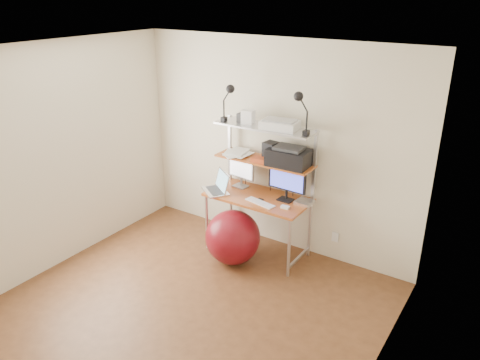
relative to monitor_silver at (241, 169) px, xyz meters
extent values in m
plane|color=brown|center=(0.32, -1.58, -0.96)|extent=(3.60, 3.60, 0.00)
plane|color=silver|center=(0.32, -1.58, 1.54)|extent=(3.60, 3.60, 0.00)
plane|color=beige|center=(0.32, 0.22, 0.29)|extent=(3.60, 0.00, 3.60)
plane|color=beige|center=(-1.48, -1.58, 0.29)|extent=(0.00, 3.60, 3.60)
plane|color=beige|center=(2.12, -1.58, 0.29)|extent=(0.00, 3.60, 3.60)
cube|color=#A75220|center=(0.32, -0.14, -0.24)|extent=(1.20, 0.60, 0.03)
cylinder|color=#BCBBC0|center=(-0.24, -0.40, -0.61)|extent=(0.04, 0.04, 0.71)
cylinder|color=#BCBBC0|center=(-0.24, 0.12, -0.61)|extent=(0.04, 0.04, 0.71)
cylinder|color=#BCBBC0|center=(0.88, -0.40, -0.61)|extent=(0.04, 0.04, 0.71)
cylinder|color=#BCBBC0|center=(0.88, 0.12, -0.61)|extent=(0.04, 0.04, 0.71)
cube|color=#BCBBC0|center=(-0.25, 0.12, 0.19)|extent=(0.03, 0.04, 0.84)
cube|color=#BCBBC0|center=(0.89, 0.12, 0.19)|extent=(0.03, 0.04, 0.84)
cube|color=#A75220|center=(0.32, -0.01, 0.18)|extent=(1.18, 0.34, 0.02)
cube|color=#BCBBC0|center=(0.32, -0.01, 0.58)|extent=(1.18, 0.34, 0.02)
cube|color=silver|center=(1.17, 0.20, -0.66)|extent=(0.08, 0.01, 0.12)
cube|color=#A6A6AA|center=(0.00, -0.02, -0.22)|extent=(0.19, 0.15, 0.01)
cylinder|color=#A6A6AA|center=(0.00, 0.00, -0.16)|extent=(0.03, 0.03, 0.09)
cube|color=#A6A6AA|center=(0.00, 0.00, 0.03)|extent=(0.38, 0.08, 0.28)
plane|color=white|center=(0.00, -0.02, 0.03)|extent=(0.34, 0.04, 0.34)
cube|color=black|center=(0.64, -0.07, -0.22)|extent=(0.17, 0.14, 0.01)
cylinder|color=black|center=(0.64, -0.05, -0.16)|extent=(0.03, 0.03, 0.10)
cube|color=black|center=(0.64, -0.05, 0.04)|extent=(0.47, 0.05, 0.28)
plane|color=#404CDC|center=(0.64, -0.06, 0.04)|extent=(0.42, 0.02, 0.42)
cube|color=silver|center=(-0.17, -0.31, -0.21)|extent=(0.43, 0.40, 0.02)
cube|color=#313134|center=(-0.17, -0.31, -0.20)|extent=(0.33, 0.30, 0.00)
cube|color=silver|center=(-0.10, -0.21, -0.09)|extent=(0.33, 0.26, 0.23)
plane|color=#6897AE|center=(-0.10, -0.21, -0.09)|extent=(0.31, 0.25, 0.31)
cube|color=silver|center=(0.44, -0.29, -0.22)|extent=(0.39, 0.18, 0.01)
cube|color=silver|center=(0.74, -0.25, -0.21)|extent=(0.10, 0.06, 0.03)
cube|color=silver|center=(0.86, -0.02, -0.21)|extent=(0.20, 0.20, 0.04)
cube|color=black|center=(0.40, -0.25, -0.22)|extent=(0.08, 0.12, 0.01)
cube|color=black|center=(0.64, -0.02, 0.28)|extent=(0.48, 0.34, 0.19)
cube|color=#313134|center=(0.64, -0.02, 0.39)|extent=(0.32, 0.24, 0.03)
cube|color=black|center=(0.40, 0.01, 0.30)|extent=(0.17, 0.17, 0.22)
cube|color=#B5421D|center=(0.33, -0.10, 0.22)|extent=(0.21, 0.16, 0.05)
cube|color=silver|center=(0.51, -0.01, 0.63)|extent=(0.43, 0.31, 0.09)
cube|color=#A6A6AA|center=(0.51, -0.01, 0.69)|extent=(0.36, 0.24, 0.02)
cube|color=silver|center=(0.11, -0.02, 0.67)|extent=(0.15, 0.13, 0.16)
cube|color=#313134|center=(0.02, 0.00, 0.64)|extent=(0.10, 0.10, 0.10)
cube|color=black|center=(-0.17, -0.10, 0.61)|extent=(0.05, 0.07, 0.05)
cylinder|color=black|center=(-0.17, -0.10, 0.74)|extent=(0.02, 0.02, 0.20)
sphere|color=black|center=(-0.07, -0.11, 0.98)|extent=(0.10, 0.10, 0.10)
cube|color=black|center=(0.86, -0.09, 0.62)|extent=(0.06, 0.07, 0.06)
cylinder|color=black|center=(0.86, -0.09, 0.74)|extent=(0.02, 0.02, 0.20)
sphere|color=black|center=(0.76, -0.10, 0.99)|extent=(0.10, 0.10, 0.10)
sphere|color=maroon|center=(0.20, -0.48, -0.64)|extent=(0.64, 0.64, 0.64)
cube|color=white|center=(-0.12, 0.01, 0.19)|extent=(0.29, 0.33, 0.00)
cube|color=white|center=(-0.04, -0.06, 0.19)|extent=(0.33, 0.35, 0.00)
cube|color=white|center=(-0.07, 0.03, 0.20)|extent=(0.28, 0.33, 0.00)
cube|color=white|center=(0.01, -0.03, 0.20)|extent=(0.23, 0.29, 0.00)
cube|color=white|center=(-0.05, -0.01, 0.21)|extent=(0.25, 0.31, 0.00)
cube|color=white|center=(-0.06, 0.02, 0.21)|extent=(0.25, 0.31, 0.00)
camera|label=1|loc=(2.86, -4.39, 2.03)|focal=35.00mm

